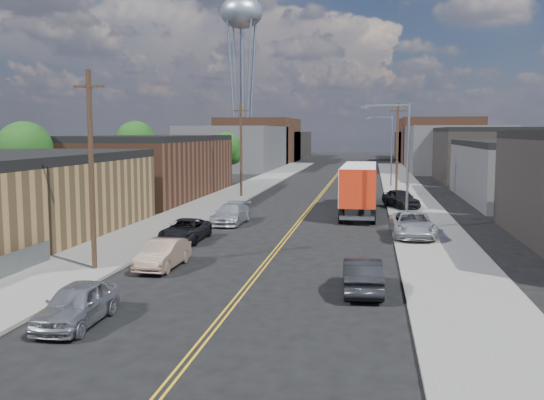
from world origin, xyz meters
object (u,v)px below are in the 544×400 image
(semi_truck, at_px, (359,185))
(car_left_c, at_px, (185,230))
(water_tower, at_px, (242,19))
(car_left_b, at_px, (163,254))
(car_left_d, at_px, (231,214))
(car_left_a, at_px, (77,304))
(car_right_lot_c, at_px, (401,198))
(car_right_oncoming, at_px, (362,275))
(car_right_lot_a, at_px, (412,224))

(semi_truck, relative_size, car_left_c, 3.14)
(water_tower, height_order, car_left_c, water_tower)
(semi_truck, bearing_deg, car_left_b, -111.12)
(car_left_d, bearing_deg, semi_truck, 45.16)
(car_left_a, relative_size, car_right_lot_c, 0.93)
(car_left_a, xyz_separation_m, car_left_b, (0.00, 9.28, -0.03))
(water_tower, xyz_separation_m, car_right_oncoming, (27.17, -102.00, -29.88))
(car_left_a, bearing_deg, car_right_lot_c, 68.62)
(car_left_c, height_order, car_right_oncoming, car_right_oncoming)
(car_left_c, height_order, car_right_lot_c, car_right_lot_c)
(car_left_b, xyz_separation_m, car_right_oncoming, (10.17, -3.16, 0.03))
(car_left_b, relative_size, car_right_oncoming, 0.96)
(car_left_a, xyz_separation_m, car_left_d, (0.00, 24.53, 0.01))
(car_right_oncoming, bearing_deg, semi_truck, -92.00)
(car_right_lot_a, height_order, car_right_lot_c, car_right_lot_c)
(car_right_oncoming, bearing_deg, car_right_lot_a, -105.61)
(water_tower, bearing_deg, car_left_d, -78.50)
(car_left_a, distance_m, car_left_d, 24.53)
(semi_truck, xyz_separation_m, car_right_oncoming, (0.67, -27.00, -1.62))
(car_right_oncoming, height_order, car_right_lot_c, car_right_lot_c)
(car_right_lot_a, relative_size, car_right_lot_c, 1.21)
(car_left_a, distance_m, car_left_b, 9.28)
(car_left_c, xyz_separation_m, car_right_lot_a, (14.40, 3.24, 0.25))
(car_left_c, bearing_deg, car_right_oncoming, -43.35)
(car_right_lot_c, bearing_deg, car_left_d, -162.80)
(car_right_lot_a, bearing_deg, water_tower, 106.06)
(water_tower, bearing_deg, car_left_a, -81.06)
(car_left_b, height_order, car_left_d, car_left_d)
(semi_truck, height_order, car_right_lot_c, semi_truck)
(semi_truck, height_order, car_left_b, semi_truck)
(water_tower, relative_size, car_left_c, 7.22)
(car_right_lot_a, xyz_separation_m, car_right_lot_c, (0.00, 15.72, 0.01))
(water_tower, bearing_deg, car_left_b, -80.24)
(car_left_a, relative_size, car_right_lot_a, 0.77)
(car_right_lot_c, bearing_deg, car_left_c, -150.64)
(semi_truck, xyz_separation_m, car_left_a, (-9.50, -33.12, -1.63))
(water_tower, distance_m, car_left_c, 97.30)
(car_left_b, bearing_deg, car_right_oncoming, -15.32)
(car_right_lot_c, bearing_deg, car_right_oncoming, -119.24)
(water_tower, bearing_deg, car_right_lot_a, -71.06)
(water_tower, relative_size, car_left_d, 6.94)
(car_right_oncoming, bearing_deg, water_tower, -78.50)
(car_left_c, relative_size, car_right_lot_c, 1.06)
(car_left_c, bearing_deg, car_right_lot_a, 12.80)
(car_left_a, height_order, car_right_oncoming, car_right_oncoming)
(car_left_d, distance_m, car_right_oncoming, 21.03)
(semi_truck, relative_size, car_left_b, 3.57)
(car_left_a, relative_size, car_left_c, 0.88)
(water_tower, xyz_separation_m, car_right_lot_a, (30.20, -87.98, -29.69))
(semi_truck, relative_size, car_right_lot_a, 2.75)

